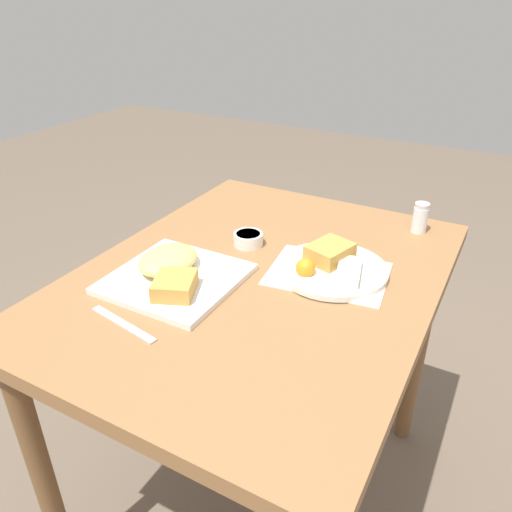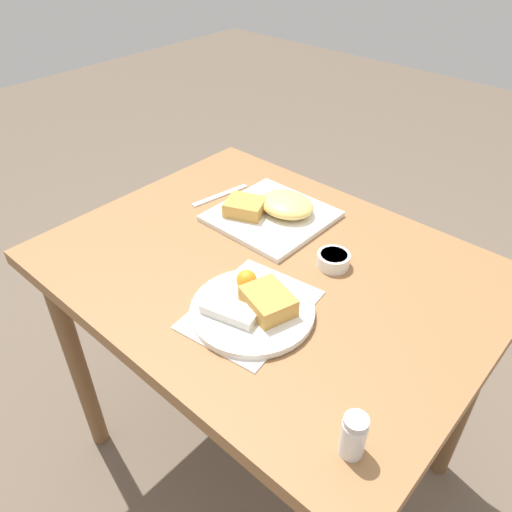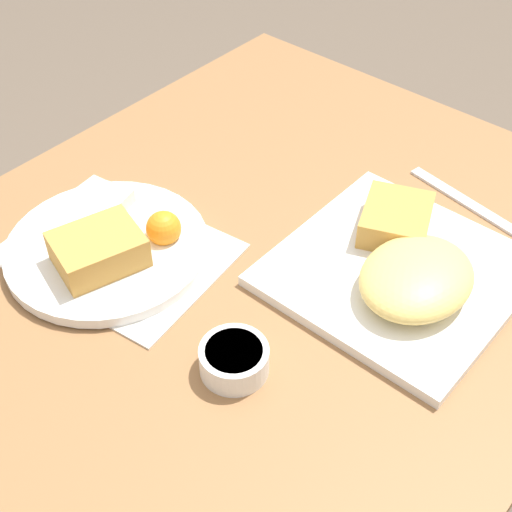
% 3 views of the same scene
% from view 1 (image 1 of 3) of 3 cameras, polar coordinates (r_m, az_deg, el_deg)
% --- Properties ---
extents(ground_plane, '(8.00, 8.00, 0.00)m').
position_cam_1_polar(ground_plane, '(1.68, 0.25, -25.31)').
color(ground_plane, brown).
extents(dining_table, '(0.99, 0.77, 0.77)m').
position_cam_1_polar(dining_table, '(1.20, 0.32, -6.10)').
color(dining_table, olive).
rests_on(dining_table, ground_plane).
extents(menu_card, '(0.23, 0.29, 0.00)m').
position_cam_1_polar(menu_card, '(1.15, 8.22, -2.02)').
color(menu_card, silver).
rests_on(menu_card, dining_table).
extents(plate_square_near, '(0.27, 0.27, 0.06)m').
position_cam_1_polar(plate_square_near, '(1.12, -9.52, -1.83)').
color(plate_square_near, white).
rests_on(plate_square_near, dining_table).
extents(plate_oval_far, '(0.25, 0.25, 0.05)m').
position_cam_1_polar(plate_oval_far, '(1.15, 8.63, -1.08)').
color(plate_oval_far, white).
rests_on(plate_oval_far, menu_card).
extents(sauce_ramekin, '(0.07, 0.07, 0.03)m').
position_cam_1_polar(sauce_ramekin, '(1.26, -0.89, 1.99)').
color(sauce_ramekin, white).
rests_on(sauce_ramekin, dining_table).
extents(salt_shaker, '(0.04, 0.04, 0.08)m').
position_cam_1_polar(salt_shaker, '(1.39, 18.23, 3.98)').
color(salt_shaker, white).
rests_on(salt_shaker, dining_table).
extents(butter_knife, '(0.05, 0.18, 0.00)m').
position_cam_1_polar(butter_knife, '(1.01, -14.93, -7.52)').
color(butter_knife, silver).
rests_on(butter_knife, dining_table).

